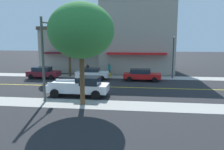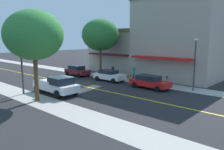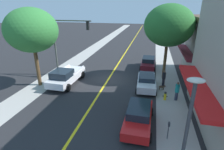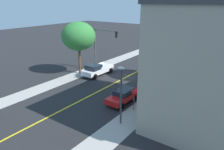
{
  "view_description": "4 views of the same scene",
  "coord_description": "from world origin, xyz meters",
  "views": [
    {
      "loc": [
        24.44,
        7.81,
        5.27
      ],
      "look_at": [
        -0.64,
        4.68,
        1.23
      ],
      "focal_mm": 36.92,
      "sensor_mm": 36.0,
      "label": 1
    },
    {
      "loc": [
        16.95,
        21.4,
        5.54
      ],
      "look_at": [
        0.4,
        6.44,
        1.92
      ],
      "focal_mm": 36.02,
      "sensor_mm": 36.0,
      "label": 2
    },
    {
      "loc": [
        -4.71,
        18.91,
        8.12
      ],
      "look_at": [
        -1.31,
        3.88,
        2.11
      ],
      "focal_mm": 28.63,
      "sensor_mm": 36.0,
      "label": 3
    },
    {
      "loc": [
        -16.24,
        27.19,
        10.93
      ],
      "look_at": [
        -0.88,
        5.54,
        1.88
      ],
      "focal_mm": 35.14,
      "sensor_mm": 36.0,
      "label": 4
    }
  ],
  "objects": [
    {
      "name": "corner_shop_building",
      "position": [
        -13.29,
        -2.63,
        3.53
      ],
      "size": [
        9.55,
        10.47,
        7.03
      ],
      "rotation": [
        0.0,
        0.0,
        -1.57
      ],
      "color": "#A39989",
      "rests_on": "ground"
    },
    {
      "name": "sidewalk_right",
      "position": [
        6.8,
        0.0,
        0.0
      ],
      "size": [
        2.63,
        126.0,
        0.01
      ],
      "primitive_type": "cube",
      "color": "#ADA8A0",
      "rests_on": "ground"
    },
    {
      "name": "street_tree_right_corner",
      "position": [
        -6.32,
        -1.92,
        6.08
      ],
      "size": [
        5.35,
        5.35,
        8.37
      ],
      "color": "brown",
      "rests_on": "ground"
    },
    {
      "name": "traffic_light_mast",
      "position": [
        5.19,
        -0.11,
        4.63
      ],
      "size": [
        4.73,
        0.32,
        6.98
      ],
      "rotation": [
        0.0,
        0.0,
        3.14
      ],
      "color": "#474C47",
      "rests_on": "ground"
    },
    {
      "name": "red_sedan_left_curb",
      "position": [
        -4.18,
        7.97,
        0.78
      ],
      "size": [
        2.06,
        4.6,
        1.49
      ],
      "rotation": [
        0.0,
        0.0,
        1.55
      ],
      "color": "red",
      "rests_on": "ground"
    },
    {
      "name": "brick_apartment_block",
      "position": [
        -13.3,
        7.22,
        5.6
      ],
      "size": [
        11.13,
        11.24,
        11.19
      ],
      "rotation": [
        0.0,
        0.0,
        -1.57
      ],
      "color": "#A39989",
      "rests_on": "ground"
    },
    {
      "name": "street_lamp",
      "position": [
        -6.48,
        12.04,
        3.5
      ],
      "size": [
        0.7,
        0.36,
        5.55
      ],
      "color": "#38383D",
      "rests_on": "ground"
    },
    {
      "name": "street_tree_left_near",
      "position": [
        6.91,
        3.24,
        5.84
      ],
      "size": [
        5.1,
        5.1,
        8.03
      ],
      "color": "brown",
      "rests_on": "ground"
    },
    {
      "name": "maroon_sedan_left_curb",
      "position": [
        -4.39,
        -4.99,
        0.79
      ],
      "size": [
        2.06,
        4.24,
        1.52
      ],
      "rotation": [
        0.0,
        0.0,
        1.55
      ],
      "color": "maroon",
      "rests_on": "ground"
    },
    {
      "name": "parking_meter",
      "position": [
        -6.16,
        9.03,
        0.86
      ],
      "size": [
        0.12,
        0.18,
        1.29
      ],
      "color": "#4C4C51",
      "rests_on": "ground"
    },
    {
      "name": "fire_hydrant",
      "position": [
        -6.25,
        3.68,
        0.41
      ],
      "size": [
        0.44,
        0.24,
        0.82
      ],
      "color": "yellow",
      "rests_on": "ground"
    },
    {
      "name": "white_pickup_truck",
      "position": [
        4.21,
        2.35,
        0.9
      ],
      "size": [
        2.47,
        5.55,
        1.81
      ],
      "rotation": [
        0.0,
        0.0,
        1.55
      ],
      "color": "silver",
      "rests_on": "ground"
    },
    {
      "name": "ground_plane",
      "position": [
        0.0,
        0.0,
        0.0
      ],
      "size": [
        140.0,
        140.0,
        0.0
      ],
      "primitive_type": "plane",
      "color": "#262628"
    },
    {
      "name": "sidewalk_left",
      "position": [
        -6.8,
        0.0,
        0.0
      ],
      "size": [
        2.63,
        126.0,
        0.01
      ],
      "primitive_type": "cube",
      "color": "#ADA8A0",
      "rests_on": "ground"
    },
    {
      "name": "pedestrian_teal_shirt",
      "position": [
        -7.25,
        3.48,
        0.95
      ],
      "size": [
        0.37,
        0.37,
        1.79
      ],
      "rotation": [
        0.0,
        0.0,
        5.49
      ],
      "color": "#33384C",
      "rests_on": "ground"
    },
    {
      "name": "white_sedan_left_curb",
      "position": [
        -4.45,
        1.58,
        0.77
      ],
      "size": [
        2.18,
        4.27,
        1.45
      ],
      "rotation": [
        0.0,
        0.0,
        1.61
      ],
      "color": "silver",
      "rests_on": "ground"
    },
    {
      "name": "small_dog",
      "position": [
        -6.06,
        1.61,
        0.35
      ],
      "size": [
        0.71,
        0.36,
        0.53
      ],
      "rotation": [
        0.0,
        0.0,
        3.33
      ],
      "color": "#4C3828",
      "rests_on": "ground"
    },
    {
      "name": "pedestrian_black_shirt",
      "position": [
        -6.21,
        0.63,
        0.96
      ],
      "size": [
        0.36,
        0.36,
        1.8
      ],
      "rotation": [
        0.0,
        0.0,
        5.88
      ],
      "color": "black",
      "rests_on": "ground"
    },
    {
      "name": "road_centerline_stripe",
      "position": [
        0.0,
        0.0,
        0.0
      ],
      "size": [
        0.2,
        126.0,
        0.0
      ],
      "primitive_type": "cube",
      "color": "yellow",
      "rests_on": "ground"
    }
  ]
}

